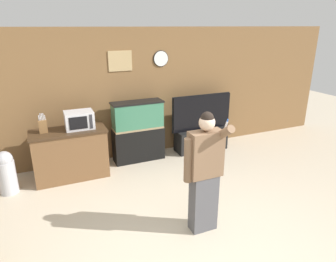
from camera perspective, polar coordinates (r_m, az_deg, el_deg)
ground_plane at (r=3.99m, az=7.31°, el=-21.74°), size 18.00×18.00×0.00m
wall_back_paneled at (r=6.13m, az=-7.64°, el=6.88°), size 10.00×0.08×2.60m
counter_island at (r=5.64m, az=-18.05°, el=-4.16°), size 1.29×0.60×0.90m
microwave at (r=5.47m, az=-16.56°, el=2.04°), size 0.49×0.36×0.31m
knife_block at (r=5.47m, az=-22.72°, el=0.92°), size 0.13×0.12×0.33m
aquarium_on_stand at (r=6.04m, az=-5.72°, el=-0.06°), size 1.02×0.37×1.22m
tv_on_stand at (r=6.62m, az=6.32°, el=-0.52°), size 1.38×0.40×1.24m
person_standing at (r=3.87m, az=6.92°, el=-7.70°), size 0.52×0.39×1.65m
trash_bin at (r=5.56m, az=-28.44°, el=-6.87°), size 0.29×0.29×0.73m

